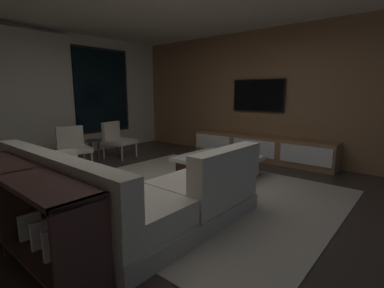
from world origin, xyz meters
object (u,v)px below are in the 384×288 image
(accent_chair_near_window, at_px, (117,138))
(console_table_behind_couch, at_px, (23,206))
(side_stool, at_px, (93,144))
(book_stack_on_coffee_table, at_px, (229,154))
(sectional_couch, at_px, (120,195))
(coffee_table, at_px, (218,167))
(mounted_tv, at_px, (258,95))
(accent_chair_by_curtain, at_px, (73,145))
(media_console, at_px, (260,148))

(accent_chair_near_window, xyz_separation_m, console_table_behind_couch, (-2.72, -2.50, -0.01))
(accent_chair_near_window, bearing_deg, side_stool, -179.85)
(book_stack_on_coffee_table, bearing_deg, sectional_couch, 179.14)
(coffee_table, height_order, book_stack_on_coffee_table, book_stack_on_coffee_table)
(mounted_tv, bearing_deg, accent_chair_by_curtain, 143.83)
(media_console, distance_m, console_table_behind_couch, 4.53)
(accent_chair_by_curtain, height_order, media_console, accent_chair_by_curtain)
(accent_chair_by_curtain, distance_m, console_table_behind_couch, 2.93)
(accent_chair_near_window, xyz_separation_m, accent_chair_by_curtain, (-1.05, -0.09, 0.00))
(coffee_table, height_order, accent_chair_by_curtain, accent_chair_by_curtain)
(mounted_tv, bearing_deg, media_console, -132.48)
(media_console, xyz_separation_m, mounted_tv, (0.18, 0.20, 1.10))
(accent_chair_by_curtain, bearing_deg, sectional_couch, -106.72)
(mounted_tv, distance_m, console_table_behind_couch, 4.80)
(accent_chair_by_curtain, bearing_deg, accent_chair_near_window, 5.10)
(coffee_table, bearing_deg, book_stack_on_coffee_table, -37.23)
(book_stack_on_coffee_table, distance_m, console_table_behind_couch, 3.08)
(media_console, bearing_deg, side_stool, 133.38)
(side_stool, bearing_deg, accent_chair_near_window, 0.15)
(sectional_couch, bearing_deg, coffee_table, 2.33)
(coffee_table, xyz_separation_m, accent_chair_near_window, (-0.20, 2.55, 0.25))
(sectional_couch, height_order, coffee_table, sectional_couch)
(accent_chair_near_window, bearing_deg, sectional_couch, -124.50)
(coffee_table, relative_size, accent_chair_by_curtain, 1.49)
(accent_chair_near_window, relative_size, side_stool, 1.70)
(accent_chair_by_curtain, xyz_separation_m, mounted_tv, (3.04, -2.22, 0.92))
(book_stack_on_coffee_table, height_order, media_console, media_console)
(accent_chair_by_curtain, relative_size, media_console, 0.25)
(book_stack_on_coffee_table, distance_m, media_console, 1.47)
(coffee_table, relative_size, mounted_tv, 0.99)
(coffee_table, bearing_deg, mounted_tv, 7.51)
(sectional_couch, distance_m, mounted_tv, 3.96)
(coffee_table, xyz_separation_m, mounted_tv, (1.79, 0.24, 1.16))
(media_console, xyz_separation_m, console_table_behind_couch, (-4.53, 0.01, 0.17))
(media_console, bearing_deg, accent_chair_near_window, 125.77)
(coffee_table, height_order, media_console, media_console)
(book_stack_on_coffee_table, distance_m, accent_chair_by_curtain, 2.93)
(book_stack_on_coffee_table, xyz_separation_m, accent_chair_near_window, (-0.35, 2.66, 0.05))
(book_stack_on_coffee_table, xyz_separation_m, side_stool, (-0.92, 2.66, -0.01))
(media_console, bearing_deg, mounted_tv, 47.52)
(accent_chair_near_window, distance_m, side_stool, 0.57)
(book_stack_on_coffee_table, xyz_separation_m, media_console, (1.45, 0.15, -0.14))
(console_table_behind_couch, bearing_deg, mounted_tv, 2.27)
(side_stool, bearing_deg, coffee_table, -73.26)
(accent_chair_by_curtain, bearing_deg, side_stool, 10.75)
(sectional_couch, relative_size, console_table_behind_couch, 1.19)
(coffee_table, height_order, side_stool, side_stool)
(sectional_couch, relative_size, coffee_table, 2.16)
(console_table_behind_couch, bearing_deg, coffee_table, -0.96)
(accent_chair_near_window, height_order, accent_chair_by_curtain, same)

